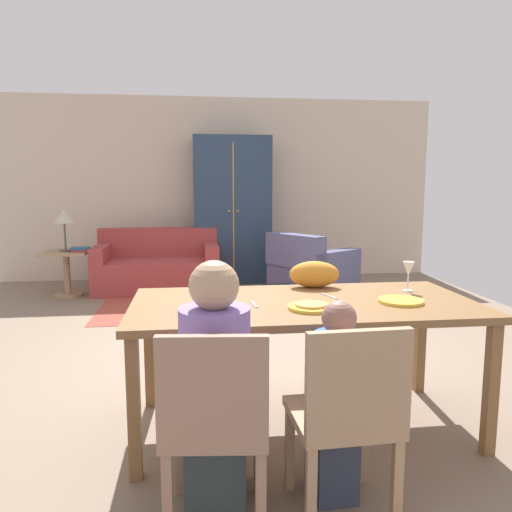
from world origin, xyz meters
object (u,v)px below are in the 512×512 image
side_table (67,267)px  plate_near_man (210,308)px  plate_near_child (311,307)px  book_upper (80,248)px  wine_glass (408,270)px  dining_chair_man (215,419)px  book_lower (80,250)px  dining_table (304,313)px  armchair (311,272)px  person_man (216,395)px  handbag (277,296)px  dining_chair_child (348,411)px  cat (314,274)px  table_lamp (64,217)px  person_child (335,407)px  armoire (232,210)px  plate_near_woman (401,301)px  couch (158,267)px

side_table → plate_near_man: bearing=-66.4°
plate_near_child → book_upper: 4.41m
wine_glass → dining_chair_man: bearing=-140.9°
wine_glass → book_lower: bearing=127.8°
dining_table → wine_glass: (0.70, 0.18, 0.20)m
armchair → book_upper: (-2.89, 0.37, 0.30)m
person_man → handbag: bearing=76.2°
dining_chair_man → book_lower: 4.80m
person_man → dining_chair_child: size_ratio=1.28×
armchair → book_upper: bearing=172.7°
cat → wine_glass: bearing=-12.9°
plate_near_child → cat: bearing=74.7°
handbag → wine_glass: bearing=-82.4°
dining_table → table_lamp: (-2.24, 3.78, 0.32)m
side_table → person_man: bearing=-68.9°
dining_chair_man → book_upper: (-1.51, 4.55, 0.13)m
plate_near_child → book_upper: (-2.05, 3.90, -0.15)m
plate_near_child → wine_glass: bearing=27.3°
table_lamp → wine_glass: bearing=-50.8°
dining_table → dining_chair_man: dining_chair_man is taller
wine_glass → dining_chair_child: (-0.69, -1.01, -0.40)m
side_table → handbag: size_ratio=1.81×
plate_near_man → cat: 0.84m
cat → book_lower: size_ratio=1.45×
person_man → book_lower: (-1.52, 4.38, 0.08)m
dining_table → dining_chair_man: bearing=-123.2°
side_table → dining_table: bearing=-59.4°
person_child → armoire: 5.21m
person_man → book_lower: bearing=109.1°
person_child → armchair: 4.10m
plate_near_woman → dining_chair_child: bearing=-126.0°
couch → armoire: (1.05, 0.47, 0.75)m
plate_near_child → cat: cat is taller
handbag → armoire: bearing=103.8°
plate_near_child → armchair: 3.66m
dining_table → dining_chair_man: (-0.54, -0.83, -0.20)m
person_man → couch: person_man is taller
dining_chair_man → cat: 1.43m
plate_near_child → plate_near_woman: 0.54m
couch → armoire: bearing=24.3°
plate_near_child → handbag: size_ratio=0.78×
cat → plate_near_man: bearing=-138.1°
dining_chair_man → armchair: bearing=71.7°
side_table → armoire: bearing=18.6°
person_child → cat: 1.12m
dining_chair_child → side_table: 5.13m
plate_near_woman → dining_chair_man: bearing=-145.8°
armchair → book_upper: size_ratio=5.40×
plate_near_woman → cat: bearing=129.2°
armchair → table_lamp: size_ratio=2.20×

